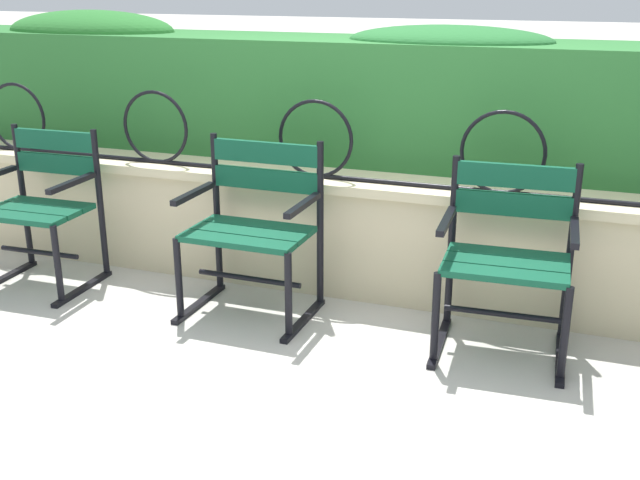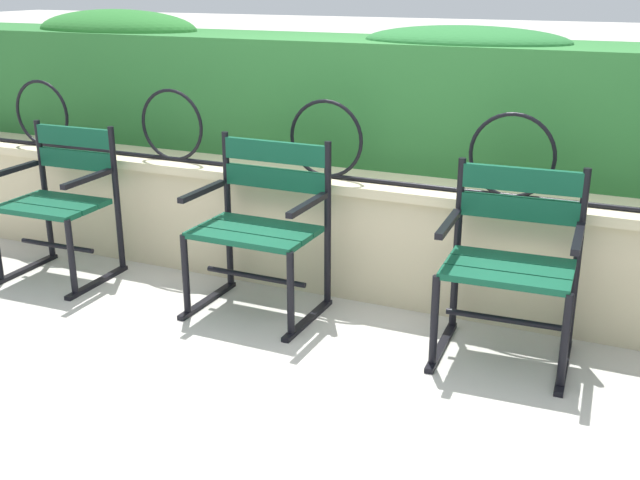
% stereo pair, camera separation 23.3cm
% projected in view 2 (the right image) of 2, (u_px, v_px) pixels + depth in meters
% --- Properties ---
extents(ground_plane, '(60.00, 60.00, 0.00)m').
position_uv_depth(ground_plane, '(305.00, 366.00, 3.45)').
color(ground_plane, '#BCB7AD').
extents(stone_wall, '(7.98, 0.41, 0.64)m').
position_uv_depth(stone_wall, '(379.00, 236.00, 4.17)').
color(stone_wall, beige).
rests_on(stone_wall, ground).
extents(iron_arch_fence, '(7.43, 0.02, 0.42)m').
position_uv_depth(iron_arch_fence, '(333.00, 145.00, 4.04)').
color(iron_arch_fence, black).
rests_on(iron_arch_fence, stone_wall).
extents(hedge_row, '(7.82, 0.70, 0.82)m').
position_uv_depth(hedge_row, '(410.00, 94.00, 4.40)').
color(hedge_row, '#2D7033').
rests_on(hedge_row, stone_wall).
extents(park_chair_leftmost, '(0.58, 0.54, 0.87)m').
position_uv_depth(park_chair_leftmost, '(61.00, 198.00, 4.38)').
color(park_chair_leftmost, '#0F4C33').
rests_on(park_chair_leftmost, ground).
extents(park_chair_centre_left, '(0.64, 0.53, 0.89)m').
position_uv_depth(park_chair_centre_left, '(262.00, 222.00, 3.93)').
color(park_chair_centre_left, '#0F4C33').
rests_on(park_chair_centre_left, ground).
extents(park_chair_centre_right, '(0.62, 0.55, 0.87)m').
position_uv_depth(park_chair_centre_right, '(511.00, 259.00, 3.43)').
color(park_chair_centre_right, '#0F4C33').
rests_on(park_chair_centre_right, ground).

